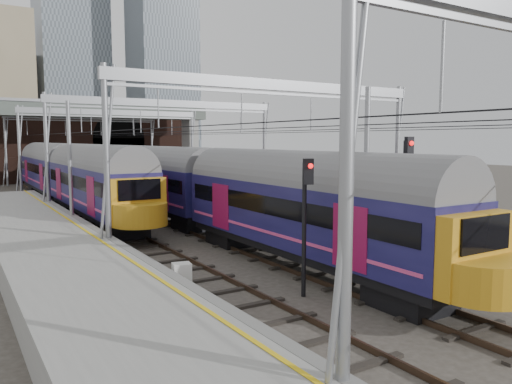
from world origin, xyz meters
TOP-DOWN VIEW (x-y plane):
  - ground at (0.00, 0.00)m, footprint 160.00×160.00m
  - platform_left at (-10.18, 2.50)m, footprint 4.32×55.00m
  - tracks at (0.00, 15.00)m, footprint 14.40×80.00m
  - overhead_line at (0.00, 21.49)m, footprint 16.80×80.00m
  - retaining_wall at (1.40, 51.93)m, footprint 28.00×2.75m
  - overbridge at (0.00, 46.00)m, footprint 28.00×3.00m
  - city_skyline at (2.73, 70.48)m, footprint 37.50×27.50m
  - train_main at (-2.00, 26.39)m, footprint 2.66×61.48m
  - train_second at (-6.00, 26.60)m, footprint 2.76×31.92m
  - signal_near_left at (-4.03, 0.48)m, footprint 0.36×0.45m
  - signal_near_centre at (1.98, 1.81)m, footprint 0.37×0.48m
  - relay_cabinet at (-7.43, 2.45)m, footprint 0.65×0.57m
  - equip_cover_a at (1.05, 7.15)m, footprint 0.88×0.64m
  - equip_cover_b at (-0.06, 4.93)m, footprint 0.87×0.71m
  - equip_cover_c at (6.67, 9.47)m, footprint 1.11×0.93m

SIDE VIEW (x-z plane):
  - ground at x=0.00m, z-range 0.00..0.00m
  - tracks at x=0.00m, z-range -0.09..0.13m
  - equip_cover_b at x=-0.06m, z-range 0.00..0.09m
  - equip_cover_a at x=1.05m, z-range 0.00..0.10m
  - equip_cover_c at x=6.67m, z-range 0.00..0.11m
  - platform_left at x=-10.18m, z-range -0.01..1.11m
  - relay_cabinet at x=-7.43m, z-range 0.00..1.13m
  - train_main at x=-2.00m, z-range 0.09..4.71m
  - train_second at x=-6.00m, z-range 0.08..4.84m
  - signal_near_left at x=-4.03m, z-range 0.62..5.06m
  - signal_near_centre at x=1.98m, z-range 0.65..5.79m
  - retaining_wall at x=1.40m, z-range -0.17..8.83m
  - overhead_line at x=0.00m, z-range 2.57..10.57m
  - overbridge at x=0.00m, z-range 2.64..11.89m
  - city_skyline at x=2.73m, z-range -12.91..47.09m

